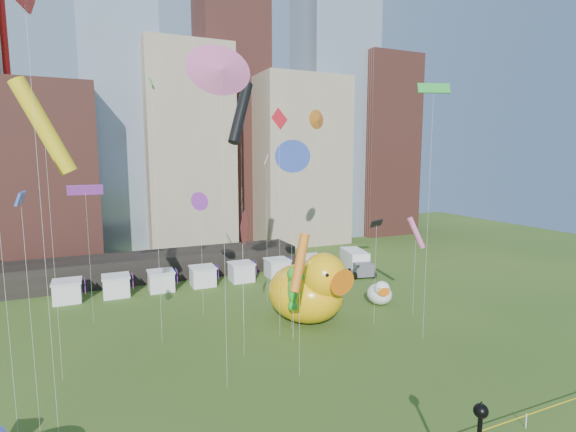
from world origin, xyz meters
name	(u,v)px	position (x,y,z in m)	size (l,w,h in m)	color
skyline	(174,124)	(2.25, 61.06, 21.44)	(101.00, 23.00, 68.00)	brown
pavilion	(155,266)	(-4.00, 42.00, 1.60)	(38.00, 6.00, 3.20)	black
vendor_tents	(203,277)	(1.02, 36.00, 1.11)	(33.24, 2.80, 2.40)	white
big_duck	(309,289)	(7.71, 19.96, 3.27)	(8.74, 10.09, 7.13)	#FFB60D
small_duck	(380,293)	(16.91, 21.30, 1.30)	(3.63, 4.04, 2.82)	white
seahorse_green	(294,285)	(4.69, 16.97, 4.89)	(1.68, 1.90, 6.53)	silver
seahorse_purple	(310,283)	(7.55, 19.51, 4.07)	(1.39, 1.73, 5.74)	silver
box_truck	(356,261)	(21.78, 33.66, 1.52)	(3.99, 7.32, 2.95)	white
kite_0	(25,6)	(-13.16, 10.39, 23.36)	(0.75, 2.45, 24.05)	silver
kite_1	(416,233)	(18.17, 17.42, 8.41)	(1.93, 1.29, 10.01)	silver
kite_2	(241,113)	(1.88, 22.44, 19.78)	(3.28, 2.94, 22.71)	silver
kite_3	(152,87)	(-5.95, 21.03, 21.33)	(0.77, 2.22, 22.00)	silver
kite_4	(44,127)	(-13.37, 17.19, 17.78)	(3.86, 1.52, 20.99)	silver
kite_5	(21,200)	(-14.19, 11.30, 13.51)	(0.39, 2.26, 13.99)	silver
kite_6	(300,263)	(2.43, 11.00, 8.43)	(2.29, 2.08, 10.48)	silver
kite_7	(200,202)	(-1.30, 25.61, 11.56)	(0.97, 1.73, 12.48)	silver
kite_8	(279,129)	(3.95, 18.30, 18.18)	(0.79, 1.70, 19.94)	silver
kite_9	(266,160)	(5.80, 26.21, 15.50)	(1.63, 3.23, 16.08)	silver
kite_10	(377,224)	(13.09, 16.90, 9.67)	(1.87, 1.12, 10.06)	silver
kite_11	(434,91)	(15.00, 12.31, 21.13)	(2.67, 1.24, 21.76)	silver
kite_13	(292,156)	(5.44, 19.03, 15.87)	(2.82, 1.27, 17.31)	silver
kite_14	(318,120)	(12.48, 27.69, 19.93)	(1.94, 1.41, 21.04)	silver
kite_15	(85,191)	(-11.40, 28.40, 12.73)	(3.07, 0.52, 13.26)	silver
kite_16	(242,227)	(-0.22, 15.79, 10.42)	(1.48, 2.58, 11.78)	silver
kite_17	(221,70)	(-2.87, 11.46, 21.23)	(3.08, 1.10, 22.79)	silver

